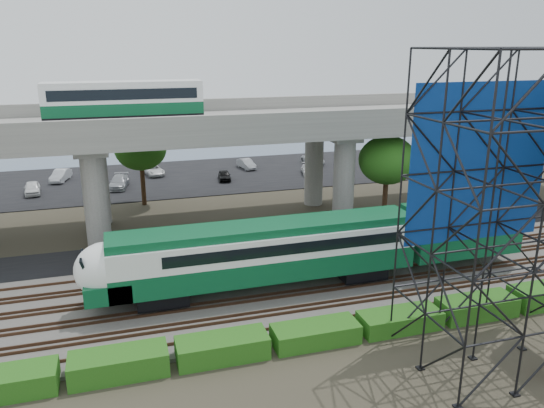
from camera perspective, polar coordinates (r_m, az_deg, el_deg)
name	(u,v)px	position (r m, az deg, el deg)	size (l,w,h in m)	color
ground	(274,308)	(32.37, 0.18, -11.11)	(140.00, 140.00, 0.00)	#474233
ballast_bed	(265,292)	(34.03, -0.81, -9.44)	(90.00, 12.00, 0.20)	slate
service_road	(235,246)	(41.60, -4.04, -4.51)	(90.00, 5.00, 0.08)	black
parking_lot	(191,176)	(63.73, -8.75, 2.94)	(90.00, 18.00, 0.08)	black
harbor_water	(170,144)	(85.12, -10.92, 6.32)	(140.00, 40.00, 0.03)	#465A73
rail_tracks	(265,289)	(33.95, -0.81, -9.17)	(90.00, 9.52, 0.16)	#472D1E
commuter_train	(299,247)	(33.53, 2.88, -4.68)	(29.30, 3.06, 4.30)	black
overpass	(212,131)	(44.58, -6.52, 7.78)	(80.00, 12.00, 12.40)	#9E9B93
scaffold_tower	(517,215)	(27.46, 24.87, -1.06)	(9.36, 6.36, 15.00)	black
hedge_strip	(316,333)	(28.85, 4.71, -13.66)	(34.60, 1.80, 1.20)	#1D5513
trees	(163,165)	(44.71, -11.67, 4.11)	(40.94, 16.94, 7.69)	#382314
suv	(113,253)	(40.00, -16.77, -5.12)	(2.05, 4.44, 1.23)	black
parked_cars	(183,173)	(63.03, -9.57, 3.35)	(35.33, 9.59, 1.31)	white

